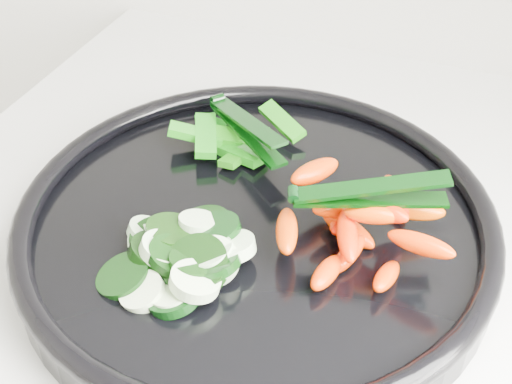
% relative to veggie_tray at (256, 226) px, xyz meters
% --- Properties ---
extents(veggie_tray, '(0.38, 0.38, 0.04)m').
position_rel_veggie_tray_xyz_m(veggie_tray, '(0.00, 0.00, 0.00)').
color(veggie_tray, black).
rests_on(veggie_tray, counter).
extents(cucumber_pile, '(0.12, 0.13, 0.04)m').
position_rel_veggie_tray_xyz_m(cucumber_pile, '(-0.03, -0.06, 0.01)').
color(cucumber_pile, black).
rests_on(cucumber_pile, veggie_tray).
extents(carrot_pile, '(0.14, 0.15, 0.05)m').
position_rel_veggie_tray_xyz_m(carrot_pile, '(0.08, 0.01, 0.02)').
color(carrot_pile, red).
rests_on(carrot_pile, veggie_tray).
extents(pepper_pile, '(0.11, 0.10, 0.03)m').
position_rel_veggie_tray_xyz_m(pepper_pile, '(-0.06, 0.09, 0.01)').
color(pepper_pile, '#22690A').
rests_on(pepper_pile, veggie_tray).
extents(tong_carrot, '(0.11, 0.05, 0.02)m').
position_rel_veggie_tray_xyz_m(tong_carrot, '(0.08, 0.01, 0.05)').
color(tong_carrot, black).
rests_on(tong_carrot, carrot_pile).
extents(tong_pepper, '(0.10, 0.08, 0.02)m').
position_rel_veggie_tray_xyz_m(tong_pepper, '(-0.04, 0.09, 0.03)').
color(tong_pepper, black).
rests_on(tong_pepper, pepper_pile).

